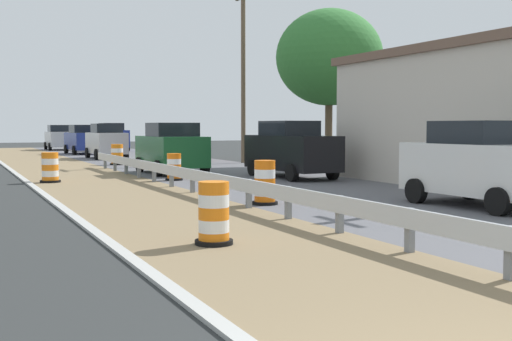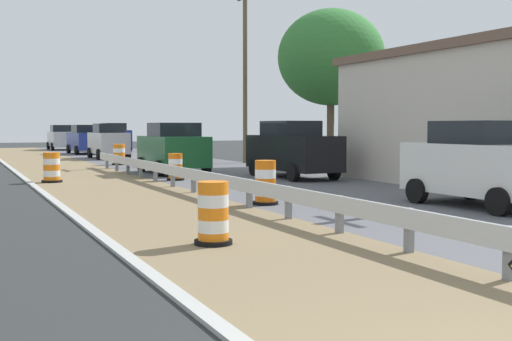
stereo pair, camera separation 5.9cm
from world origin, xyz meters
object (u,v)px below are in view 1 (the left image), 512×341
Objects in this scene: car_distant_b at (82,139)px; car_distant_c at (176,144)px; car_distant_a at (112,137)px; utility_pole_mid at (243,73)px; traffic_barrel_close at (214,216)px; traffic_barrel_far at (50,169)px; car_lead_near_lane at (106,141)px; car_trailing_near_lane at (483,164)px; traffic_barrel_farther at (174,168)px; car_mid_far_lane at (291,149)px; car_trailing_far_lane at (60,137)px; traffic_barrel_farthest at (117,156)px; traffic_barrel_mid at (265,185)px; car_lead_far_lane at (171,148)px.

car_distant_c is at bearing -166.61° from car_distant_b.
car_distant_a is 20.14m from utility_pole_mid.
traffic_barrel_close is 1.00× the size of traffic_barrel_far.
car_trailing_near_lane is (3.20, -27.83, -0.01)m from car_lead_near_lane.
utility_pole_mid is (2.49, 19.98, 3.77)m from car_trailing_near_lane.
traffic_barrel_farther is 0.23× the size of car_distant_b.
car_distant_b is at bearing -173.73° from car_mid_far_lane.
traffic_barrel_far is at bearing 164.94° from car_distant_b.
traffic_barrel_close is 46.09m from car_trailing_far_lane.
car_lead_near_lane is at bearing -171.10° from car_mid_far_lane.
car_distant_c is (3.21, -11.48, -0.06)m from car_distant_b.
utility_pole_mid is at bearing -161.16° from car_distant_b.
car_distant_c is at bearing 178.24° from car_trailing_near_lane.
car_distant_b is (0.79, 14.08, 0.56)m from traffic_barrel_farthest.
traffic_barrel_far is at bearing 171.42° from car_trailing_far_lane.
car_distant_b is (5.33, 23.42, 0.56)m from traffic_barrel_far.
car_distant_a is at bearing 73.17° from traffic_barrel_far.
traffic_barrel_mid is 1.14× the size of traffic_barrel_farther.
utility_pole_mid is (5.95, 5.95, 3.77)m from car_lead_far_lane.
car_trailing_near_lane is 14.45m from car_lead_far_lane.
car_trailing_near_lane is at bearing -175.00° from car_trailing_far_lane.
traffic_barrel_close is at bearing 170.55° from car_lead_near_lane.
car_mid_far_lane is at bearing 56.59° from traffic_barrel_close.
car_lead_near_lane reaches higher than car_trailing_near_lane.
car_lead_near_lane reaches higher than car_distant_c.
traffic_barrel_close is 0.24× the size of car_distant_a.
car_lead_far_lane is (0.66, -6.97, 0.58)m from traffic_barrel_farthest.
car_mid_far_lane is 1.06× the size of car_distant_c.
utility_pole_mid reaches higher than car_distant_a.
car_distant_a reaches higher than traffic_barrel_close.
traffic_barrel_farthest is at bearing 5.28° from car_lead_far_lane.
car_distant_a is at bearing 79.61° from traffic_barrel_close.
car_trailing_near_lane reaches higher than traffic_barrel_farthest.
car_distant_c is (0.10, -15.98, -0.14)m from car_distant_a.
traffic_barrel_mid is 0.25× the size of car_distant_c.
car_lead_near_lane is at bearing 81.16° from traffic_barrel_close.
utility_pole_mid is at bearing 64.79° from traffic_barrel_close.
car_lead_near_lane reaches higher than car_lead_far_lane.
car_trailing_far_lane is 0.94× the size of car_distant_a.
car_distant_c is at bearing 32.98° from traffic_barrel_farthest.
traffic_barrel_mid is 0.27× the size of car_lead_near_lane.
car_distant_b is 16.63m from utility_pole_mid.
car_lead_far_lane is at bearing 74.71° from traffic_barrel_close.
car_lead_far_lane is at bearing -179.40° from car_trailing_far_lane.
traffic_barrel_far is at bearing 93.49° from traffic_barrel_close.
traffic_barrel_farther is (0.20, 7.99, -0.07)m from traffic_barrel_mid.
utility_pole_mid reaches higher than traffic_barrel_farthest.
car_lead_near_lane is 10.40m from utility_pole_mid.
car_mid_far_lane is 13.63m from car_distant_c.
traffic_barrel_close is 42.23m from car_distant_a.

